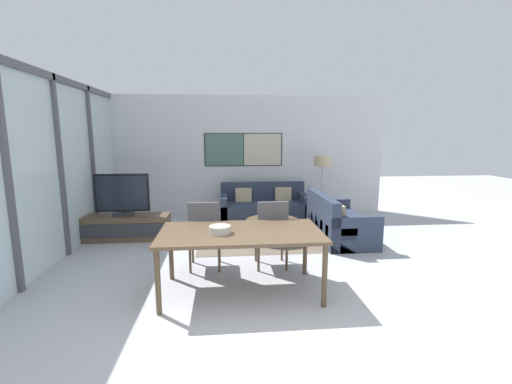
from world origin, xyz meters
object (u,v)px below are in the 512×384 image
at_px(dining_chair_left, 205,232).
at_px(coffee_table, 273,225).
at_px(dining_table, 241,236).
at_px(floor_lamp, 323,165).
at_px(sofa_main, 264,208).
at_px(sofa_side, 336,224).
at_px(television, 122,195).
at_px(dining_chair_centre, 272,231).
at_px(fruit_bowl, 220,229).
at_px(tv_console, 124,227).

bearing_deg(dining_chair_left, coffee_table, 49.35).
relative_size(coffee_table, dining_table, 0.51).
height_order(dining_chair_left, floor_lamp, floor_lamp).
xyz_separation_m(sofa_main, coffee_table, (-0.00, -1.40, -0.01)).
height_order(sofa_side, dining_table, sofa_side).
relative_size(television, sofa_side, 0.58).
bearing_deg(sofa_main, dining_chair_left, -112.88).
bearing_deg(dining_chair_left, floor_lamp, 48.73).
xyz_separation_m(coffee_table, dining_chair_left, (-1.16, -1.35, 0.28)).
bearing_deg(sofa_main, dining_chair_centre, -94.31).
height_order(sofa_side, fruit_bowl, fruit_bowl).
distance_m(tv_console, dining_table, 3.12).
bearing_deg(television, sofa_main, 23.27).
relative_size(tv_console, dining_chair_left, 1.61).
height_order(dining_chair_centre, floor_lamp, floor_lamp).
xyz_separation_m(tv_console, fruit_bowl, (1.78, -2.39, 0.59)).
distance_m(fruit_bowl, floor_lamp, 4.34).
bearing_deg(dining_table, sofa_main, 78.91).
relative_size(dining_chair_centre, floor_lamp, 0.70).
xyz_separation_m(coffee_table, dining_chair_centre, (-0.21, -1.38, 0.28)).
xyz_separation_m(dining_table, dining_chair_centre, (0.48, 0.71, -0.15)).
xyz_separation_m(sofa_main, dining_chair_centre, (-0.21, -2.78, 0.27)).
relative_size(coffee_table, dining_chair_left, 0.99).
xyz_separation_m(dining_chair_left, dining_chair_centre, (0.95, -0.03, 0.00)).
xyz_separation_m(television, floor_lamp, (4.06, 1.28, 0.40)).
distance_m(tv_console, television, 0.60).
height_order(tv_console, coffee_table, tv_console).
height_order(sofa_main, fruit_bowl, fruit_bowl).
bearing_deg(dining_chair_centre, dining_table, -123.65).
distance_m(television, sofa_side, 3.94).
relative_size(television, floor_lamp, 0.67).
distance_m(television, sofa_main, 3.00).
height_order(television, dining_table, television).
bearing_deg(floor_lamp, sofa_main, -175.39).
xyz_separation_m(sofa_main, sofa_side, (1.17, -1.49, -0.00)).
bearing_deg(dining_chair_centre, sofa_side, 42.95).
xyz_separation_m(sofa_side, dining_table, (-1.86, -2.00, 0.43)).
xyz_separation_m(television, dining_chair_centre, (2.50, -1.61, -0.27)).
bearing_deg(fruit_bowl, dining_chair_centre, 47.24).
distance_m(television, floor_lamp, 4.27).
relative_size(tv_console, fruit_bowl, 6.29).
relative_size(dining_chair_centre, fruit_bowl, 3.90).
relative_size(tv_console, dining_chair_centre, 1.61).
relative_size(tv_console, coffee_table, 1.64).
height_order(sofa_side, coffee_table, sofa_side).
distance_m(dining_table, dining_chair_left, 0.90).
bearing_deg(dining_chair_left, tv_console, 134.49).
height_order(sofa_side, dining_chair_left, dining_chair_left).
bearing_deg(coffee_table, fruit_bowl, -113.31).
relative_size(sofa_main, floor_lamp, 1.35).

